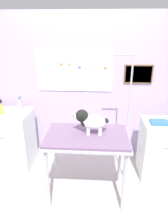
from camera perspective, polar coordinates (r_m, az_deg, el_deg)
The scene contains 10 objects.
ground at distance 2.89m, azimuth -1.48°, elevation -24.19°, with size 4.40×4.00×0.04m, color #B0A8A3.
rear_wall_panel at distance 3.40m, azimuth 0.33°, elevation 6.46°, with size 4.00×0.09×2.30m.
grooming_table at distance 2.59m, azimuth 0.75°, elevation -7.90°, with size 1.02×0.65×0.87m.
grooming_arm at distance 2.89m, azimuth 11.50°, elevation -3.78°, with size 0.30×0.11×1.77m.
dog at distance 2.51m, azimuth 1.76°, elevation -2.45°, with size 0.42×0.19×0.30m.
counter_left at distance 3.52m, azimuth -20.35°, elevation -6.97°, with size 0.80×0.58×0.89m.
cabinet_right at distance 3.32m, azimuth 20.91°, elevation -9.36°, with size 0.68×0.54×0.84m.
shampoo_bottle at distance 3.26m, azimuth -21.63°, elevation 1.01°, with size 0.06×0.06×0.22m.
detangler_spray at distance 3.32m, azimuth -16.92°, elevation 1.90°, with size 0.06×0.06×0.22m.
supply_tray at distance 3.06m, azimuth 19.65°, elevation -2.64°, with size 0.24×0.18×0.04m.
Camera 1 is at (0.20, -2.00, 2.06)m, focal length 33.84 mm.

